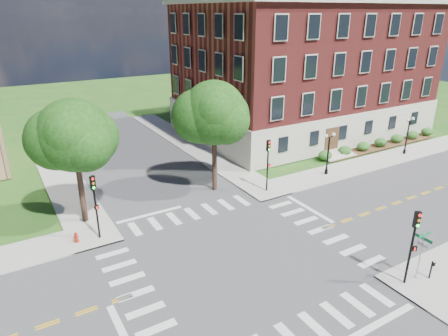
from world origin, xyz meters
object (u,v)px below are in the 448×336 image
push_button_post (431,269)px  fire_hydrant (76,238)px  twin_lamp_east (408,133)px  street_sign_pole (422,247)px  traffic_signal_nw (95,199)px  traffic_signal_ne (268,159)px  twin_lamp_west (328,151)px  traffic_signal_se (413,239)px

push_button_post → fire_hydrant: size_ratio=1.60×
twin_lamp_east → street_sign_pole: size_ratio=1.36×
twin_lamp_east → fire_hydrant: 36.37m
street_sign_pole → twin_lamp_east: bearing=38.1°
traffic_signal_nw → push_button_post: bearing=-43.0°
street_sign_pole → push_button_post: 1.71m
street_sign_pole → fire_hydrant: street_sign_pole is taller
traffic_signal_ne → twin_lamp_west: bearing=1.5°
traffic_signal_ne → fire_hydrant: (-16.73, -0.17, -2.72)m
twin_lamp_west → fire_hydrant: size_ratio=5.64×
traffic_signal_nw → street_sign_pole: traffic_signal_nw is taller
twin_lamp_east → push_button_post: twin_lamp_east is taller
twin_lamp_west → twin_lamp_east: bearing=-0.2°
twin_lamp_west → twin_lamp_east: same height
fire_hydrant → traffic_signal_nw: bearing=-8.3°
traffic_signal_ne → twin_lamp_east: 19.60m
street_sign_pole → push_button_post: street_sign_pole is taller
street_sign_pole → fire_hydrant: bearing=139.1°
twin_lamp_west → fire_hydrant: (-24.23, -0.37, -2.06)m
traffic_signal_se → fire_hydrant: bearing=137.3°
twin_lamp_west → push_button_post: bearing=-112.7°
twin_lamp_west → twin_lamp_east: size_ratio=1.00×
push_button_post → traffic_signal_se: bearing=164.0°
traffic_signal_ne → twin_lamp_west: 7.54m
traffic_signal_se → traffic_signal_ne: (0.73, 14.94, 0.00)m
twin_lamp_west → traffic_signal_ne: bearing=-178.5°
traffic_signal_nw → fire_hydrant: (-1.56, 0.23, -2.72)m
traffic_signal_ne → twin_lamp_west: traffic_signal_ne is taller
twin_lamp_west → traffic_signal_se: bearing=-118.5°
traffic_signal_ne → push_button_post: traffic_signal_ne is taller
twin_lamp_east → push_button_post: 24.34m
twin_lamp_east → fire_hydrant: size_ratio=5.64×
traffic_signal_se → push_button_post: traffic_signal_se is taller
traffic_signal_se → fire_hydrant: traffic_signal_se is taller
traffic_signal_nw → twin_lamp_east: traffic_signal_nw is taller
traffic_signal_se → fire_hydrant: (-16.00, 14.77, -2.72)m
twin_lamp_east → traffic_signal_nw: bearing=-179.1°
traffic_signal_se → street_sign_pole: traffic_signal_se is taller
twin_lamp_east → street_sign_pole: twin_lamp_east is taller
traffic_signal_se → twin_lamp_west: size_ratio=1.13×
traffic_signal_se → twin_lamp_west: 17.25m
push_button_post → fire_hydrant: 23.37m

